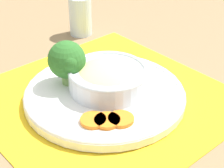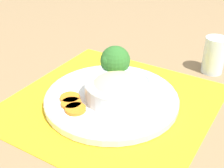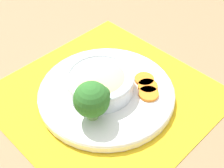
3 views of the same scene
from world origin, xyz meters
TOP-DOWN VIEW (x-y plane):
  - ground_plane at (0.00, 0.00)m, footprint 4.00×4.00m
  - placemat at (0.00, 0.00)m, footprint 0.48×0.48m
  - plate at (0.00, 0.00)m, footprint 0.32×0.32m
  - bowl at (0.01, -0.01)m, footprint 0.16×0.16m
  - broccoli_floret at (0.08, 0.03)m, footprint 0.08×0.08m
  - carrot_slice_near at (-0.06, 0.08)m, footprint 0.05×0.05m
  - carrot_slice_middle at (-0.08, 0.06)m, footprint 0.05×0.05m
  - carrot_slice_far at (-0.09, 0.04)m, footprint 0.05×0.05m
  - water_glass at (0.28, -0.17)m, footprint 0.06×0.06m

SIDE VIEW (x-z plane):
  - ground_plane at x=0.00m, z-range 0.00..0.00m
  - placemat at x=0.00m, z-range 0.00..0.00m
  - plate at x=0.00m, z-range 0.00..0.03m
  - carrot_slice_near at x=-0.06m, z-range 0.02..0.03m
  - carrot_slice_middle at x=-0.08m, z-range 0.02..0.03m
  - carrot_slice_far at x=-0.09m, z-range 0.02..0.03m
  - water_glass at x=0.28m, z-range -0.01..0.10m
  - bowl at x=0.01m, z-range 0.02..0.07m
  - broccoli_floret at x=0.08m, z-range 0.03..0.12m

